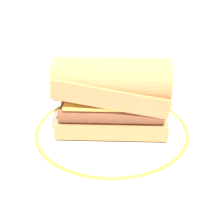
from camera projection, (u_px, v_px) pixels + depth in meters
name	position (u px, v px, depth m)	size (l,w,h in m)	color
ground_plane	(97.00, 135.00, 0.51)	(1.50, 1.50, 0.00)	silver
plate	(112.00, 131.00, 0.51)	(0.28, 0.28, 0.01)	white
sausage_sandwich	(112.00, 95.00, 0.48)	(0.19, 0.11, 0.12)	tan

